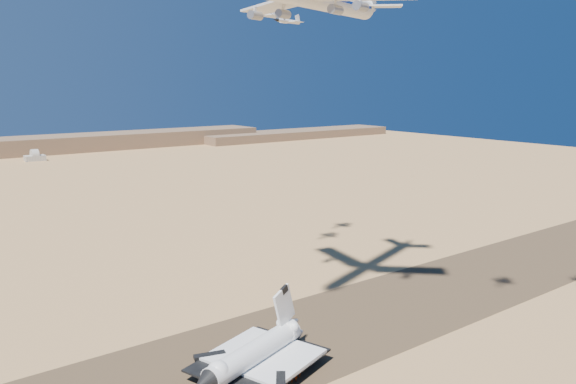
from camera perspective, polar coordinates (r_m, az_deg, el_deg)
ground at (r=172.34m, az=-0.84°, el=-15.28°), size 1200.00×1200.00×0.00m
runway at (r=172.33m, az=-0.84°, el=-15.27°), size 600.00×50.00×0.06m
ridgeline at (r=674.50m, az=-23.24°, el=4.22°), size 960.00×90.00×18.00m
shuttle at (r=154.33m, az=-3.52°, el=-16.26°), size 43.04×34.59×20.96m
crew_a at (r=155.44m, az=1.21°, el=-17.97°), size 0.55×0.74×1.86m
crew_b at (r=153.66m, az=0.82°, el=-18.38°), size 0.68×0.91×1.66m
crew_c at (r=152.91m, az=0.41°, el=-18.51°), size 1.16×1.02×1.77m
chase_jet_d at (r=221.02m, az=-2.46°, el=17.57°), size 16.11×9.34×4.10m
chase_jet_e at (r=241.83m, az=0.01°, el=16.97°), size 16.41×9.33×4.14m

